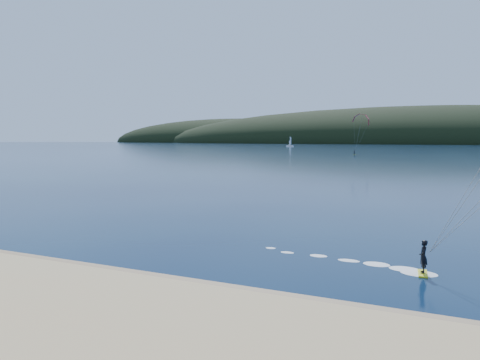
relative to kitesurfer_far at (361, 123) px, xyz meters
name	(u,v)px	position (x,y,z in m)	size (l,w,h in m)	color
ground	(115,316)	(27.26, -196.27, -14.45)	(1800.00, 1800.00, 0.00)	#061632
wet_sand	(174,285)	(27.26, -191.77, -14.40)	(220.00, 2.50, 0.10)	#957756
headland	(450,144)	(27.89, 549.01, -14.45)	(1200.00, 310.00, 140.00)	black
kitesurfer_far	(361,123)	(0.00, 0.00, 0.00)	(7.91, 6.63, 17.28)	yellow
sailboat	(290,146)	(-102.23, 200.00, -13.71)	(7.18, 4.53, 10.06)	white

